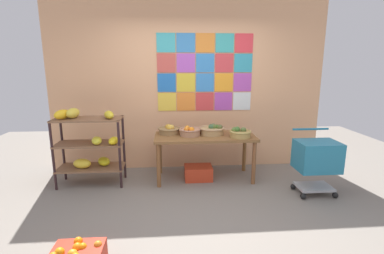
# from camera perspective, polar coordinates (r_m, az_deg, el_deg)

# --- Properties ---
(ground) EXTENTS (9.26, 9.26, 0.00)m
(ground) POSITION_cam_1_polar(r_m,az_deg,el_deg) (3.56, 1.24, -17.06)
(ground) COLOR slate
(back_wall_with_art) EXTENTS (4.56, 0.07, 2.89)m
(back_wall_with_art) POSITION_cam_1_polar(r_m,az_deg,el_deg) (4.76, -0.59, 8.75)
(back_wall_with_art) COLOR #E2A474
(back_wall_with_art) RESTS_ON ground
(banana_shelf_unit) EXTENTS (0.96, 0.43, 1.15)m
(banana_shelf_unit) POSITION_cam_1_polar(r_m,az_deg,el_deg) (4.39, -20.09, -2.93)
(banana_shelf_unit) COLOR #2F1D1F
(banana_shelf_unit) RESTS_ON ground
(display_table) EXTENTS (1.53, 0.66, 0.70)m
(display_table) POSITION_cam_1_polar(r_m,az_deg,el_deg) (4.34, 2.60, -2.80)
(display_table) COLOR brown
(display_table) RESTS_ON ground
(fruit_basket_right) EXTENTS (0.39, 0.39, 0.16)m
(fruit_basket_right) POSITION_cam_1_polar(r_m,az_deg,el_deg) (4.38, 4.08, -0.57)
(fruit_basket_right) COLOR tan
(fruit_basket_right) RESTS_ON display_table
(fruit_basket_back_left) EXTENTS (0.33, 0.33, 0.15)m
(fruit_basket_back_left) POSITION_cam_1_polar(r_m,az_deg,el_deg) (4.29, -0.42, -0.89)
(fruit_basket_back_left) COLOR #AE7C5A
(fruit_basket_back_left) RESTS_ON display_table
(fruit_basket_centre) EXTENTS (0.35, 0.35, 0.15)m
(fruit_basket_centre) POSITION_cam_1_polar(r_m,az_deg,el_deg) (4.43, -4.62, -0.59)
(fruit_basket_centre) COLOR olive
(fruit_basket_centre) RESTS_ON display_table
(fruit_basket_back_right) EXTENTS (0.33, 0.33, 0.16)m
(fruit_basket_back_right) POSITION_cam_1_polar(r_m,az_deg,el_deg) (4.26, 9.66, -1.20)
(fruit_basket_back_right) COLOR #A78748
(fruit_basket_back_right) RESTS_ON display_table
(produce_crate_under_table) EXTENTS (0.42, 0.32, 0.21)m
(produce_crate_under_table) POSITION_cam_1_polar(r_m,az_deg,el_deg) (4.47, 1.28, -9.20)
(produce_crate_under_table) COLOR red
(produce_crate_under_table) RESTS_ON ground
(shopping_cart) EXTENTS (0.55, 0.45, 0.88)m
(shopping_cart) POSITION_cam_1_polar(r_m,az_deg,el_deg) (4.21, 23.88, -5.74)
(shopping_cart) COLOR black
(shopping_cart) RESTS_ON ground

